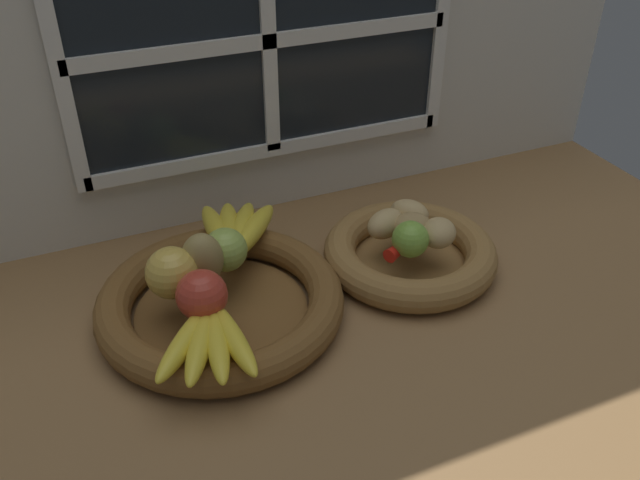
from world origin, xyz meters
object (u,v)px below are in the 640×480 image
apple_red_front (202,295)px  banana_bunch_back (235,231)px  potato_large (412,227)px  apple_green_back (225,250)px  potato_oblong (386,224)px  potato_small (438,233)px  pear_brown (202,259)px  apple_golden_left (172,273)px  fruit_bowl_right (410,253)px  lime_near (410,239)px  banana_bunch_front (209,339)px  fruit_bowl_left (221,302)px  chili_pepper (411,242)px  potato_back (410,213)px

apple_red_front → banana_bunch_back: (9.28, 15.80, -1.83)cm
apple_red_front → potato_large: 35.26cm
apple_green_back → potato_oblong: bearing=-3.4°
potato_small → potato_oblong: size_ratio=0.87×
banana_bunch_back → potato_large: potato_large is taller
pear_brown → potato_oblong: bearing=1.0°
apple_golden_left → fruit_bowl_right: bearing=-1.5°
banana_bunch_back → fruit_bowl_right: bearing=-22.6°
pear_brown → banana_bunch_back: 11.48cm
fruit_bowl_right → lime_near: size_ratio=4.90×
apple_green_back → banana_bunch_front: 17.11cm
potato_oblong → potato_large: (3.30, -2.57, 0.03)cm
fruit_bowl_left → fruit_bowl_right: (31.31, -0.00, 0.02)cm
pear_brown → potato_small: (35.76, -4.99, -1.81)cm
pear_brown → fruit_bowl_left: bearing=-53.7°
apple_green_back → lime_near: size_ratio=1.15×
apple_green_back → banana_bunch_back: bearing=62.9°
banana_bunch_back → potato_large: bearing=-22.6°
fruit_bowl_right → potato_large: 5.02cm
potato_large → fruit_bowl_left: bearing=180.0°
banana_bunch_front → apple_red_front: bearing=81.6°
chili_pepper → lime_near: bearing=-150.2°
apple_green_back → potato_oblong: (25.65, -1.51, -1.02)cm
banana_bunch_back → potato_large: (25.58, -10.65, 0.63)cm
apple_golden_left → potato_back: (39.28, 3.07, -1.55)cm
fruit_bowl_right → chili_pepper: 4.52cm
apple_golden_left → banana_bunch_front: bearing=-82.5°
potato_small → apple_red_front: bearing=-176.6°
potato_back → chili_pepper: potato_back is taller
potato_large → lime_near: size_ratio=1.10×
banana_bunch_back → potato_oblong: bearing=-19.9°
pear_brown → potato_large: bearing=-3.6°
potato_back → pear_brown: bearing=-176.7°
banana_bunch_front → potato_oblong: 35.42cm
banana_bunch_back → potato_small: bearing=-25.5°
pear_brown → potato_large: (32.82, -2.06, -1.75)cm
apple_golden_left → pear_brown: pear_brown is taller
potato_small → lime_near: bearing=-173.3°
potato_back → chili_pepper: bearing=-117.3°
fruit_bowl_left → lime_near: bearing=-7.0°
apple_golden_left → fruit_bowl_left: bearing=-9.0°
banana_bunch_front → potato_small: size_ratio=2.77×
apple_green_back → pear_brown: 4.43cm
fruit_bowl_right → potato_back: bearing=65.6°
fruit_bowl_right → lime_near: 7.02cm
apple_golden_left → potato_small: apple_golden_left is taller
lime_near → chili_pepper: (1.10, 1.59, -1.71)cm
fruit_bowl_right → apple_green_back: bearing=172.0°
lime_near → apple_golden_left: bearing=172.6°
chili_pepper → pear_brown: bearing=147.2°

